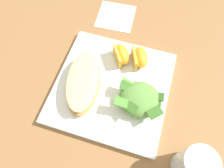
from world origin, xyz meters
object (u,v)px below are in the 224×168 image
at_px(drinking_clear_cup, 194,165).
at_px(orange_wedge_front, 140,57).
at_px(white_plate, 112,87).
at_px(cheesy_pizza_bread, 83,82).
at_px(green_salad_pile, 140,99).
at_px(orange_wedge_middle, 122,55).
at_px(paper_napkin, 116,16).

bearing_deg(drinking_clear_cup, orange_wedge_front, -53.89).
xyz_separation_m(white_plate, cheesy_pizza_bread, (0.07, 0.02, 0.03)).
xyz_separation_m(cheesy_pizza_bread, green_salad_pile, (-0.14, 0.00, 0.00)).
xyz_separation_m(orange_wedge_front, orange_wedge_middle, (0.04, 0.01, 0.00)).
height_order(cheesy_pizza_bread, orange_wedge_middle, orange_wedge_middle).
xyz_separation_m(green_salad_pile, orange_wedge_front, (0.03, -0.11, -0.00)).
bearing_deg(orange_wedge_front, paper_napkin, -53.95).
bearing_deg(orange_wedge_middle, orange_wedge_front, -173.09).
xyz_separation_m(white_plate, orange_wedge_middle, (-0.00, -0.08, 0.03)).
height_order(green_salad_pile, orange_wedge_middle, green_salad_pile).
height_order(orange_wedge_front, orange_wedge_middle, same).
distance_m(cheesy_pizza_bread, orange_wedge_front, 0.16).
bearing_deg(orange_wedge_middle, green_salad_pile, 124.41).
bearing_deg(drinking_clear_cup, white_plate, -32.44).
bearing_deg(orange_wedge_front, cheesy_pizza_bread, 43.87).
bearing_deg(green_salad_pile, cheesy_pizza_bread, -1.40).
bearing_deg(cheesy_pizza_bread, paper_napkin, -91.05).
distance_m(orange_wedge_middle, paper_napkin, 0.17).
xyz_separation_m(orange_wedge_front, paper_napkin, (0.11, -0.15, -0.03)).
bearing_deg(orange_wedge_front, white_plate, 62.30).
bearing_deg(drinking_clear_cup, orange_wedge_middle, -46.34).
bearing_deg(cheesy_pizza_bread, orange_wedge_front, -136.13).
relative_size(orange_wedge_front, drinking_clear_cup, 0.73).
relative_size(white_plate, drinking_clear_cup, 2.93).
bearing_deg(orange_wedge_middle, white_plate, 88.54).
height_order(orange_wedge_middle, paper_napkin, orange_wedge_middle).
relative_size(white_plate, cheesy_pizza_bread, 1.53).
xyz_separation_m(green_salad_pile, orange_wedge_middle, (0.07, -0.11, -0.00)).
bearing_deg(drinking_clear_cup, green_salad_pile, -39.39).
height_order(cheesy_pizza_bread, paper_napkin, cheesy_pizza_bread).
relative_size(orange_wedge_front, paper_napkin, 0.63).
height_order(cheesy_pizza_bread, orange_wedge_front, orange_wedge_front).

